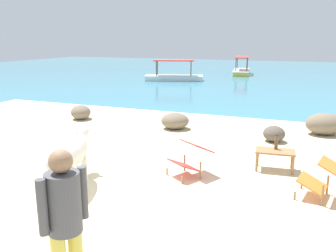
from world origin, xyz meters
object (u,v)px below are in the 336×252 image
low_bench_table (275,154)px  deck_chair_near (323,177)px  deck_chair_far (190,156)px  person_standing (65,219)px  boat_yellow (242,71)px  cow (68,151)px  bottle (276,143)px  boat_white (174,76)px

low_bench_table → deck_chair_near: size_ratio=0.94×
deck_chair_far → person_standing: (0.01, -3.75, 0.56)m
low_bench_table → boat_yellow: bearing=96.9°
deck_chair_near → cow: bearing=26.6°
bottle → person_standing: person_standing is taller
low_bench_table → person_standing: size_ratio=0.49×
deck_chair_near → boat_white: bearing=-51.3°
deck_chair_near → bottle: bearing=-44.4°
person_standing → boat_yellow: bearing=117.2°
low_bench_table → deck_chair_near: deck_chair_near is taller
cow → deck_chair_far: size_ratio=2.03×
cow → boat_yellow: size_ratio=0.50×
low_bench_table → bottle: size_ratio=2.70×
bottle → boat_yellow: (-4.37, 19.89, -0.28)m
person_standing → boat_white: 19.92m
deck_chair_far → low_bench_table: bearing=157.6°
deck_chair_near → deck_chair_far: bearing=5.2°
low_bench_table → person_standing: (-1.47, -4.66, 0.60)m
cow → bottle: bearing=-72.1°
person_standing → boat_yellow: size_ratio=0.43×
deck_chair_far → bottle: bearing=160.1°
cow → deck_chair_far: (1.73, 1.41, -0.31)m
cow → person_standing: bearing=-162.5°
bottle → deck_chair_near: size_ratio=0.35×
low_bench_table → cow: bearing=-149.5°
deck_chair_near → low_bench_table: bearing=-42.3°
boat_yellow → boat_white: size_ratio=0.99×
person_standing → boat_white: bearing=128.4°
cow → deck_chair_near: (4.06, 1.21, -0.31)m
deck_chair_far → boat_white: size_ratio=0.24×
bottle → boat_white: bearing=118.2°
bottle → person_standing: size_ratio=0.18×
deck_chair_near → deck_chair_far: size_ratio=0.91×
cow → deck_chair_far: bearing=-69.8°
cow → bottle: 4.01m
boat_white → deck_chair_near: bearing=100.9°
low_bench_table → boat_yellow: 20.45m
boat_yellow → boat_white: same height
boat_yellow → deck_chair_near: bearing=5.3°
bottle → boat_white: size_ratio=0.08×
low_bench_table → bottle: (-0.00, 0.09, 0.19)m
cow → low_bench_table: cow is taller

